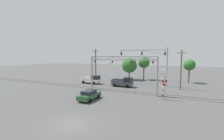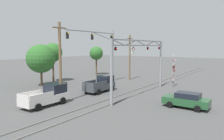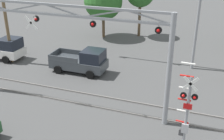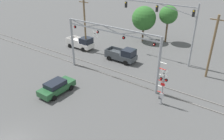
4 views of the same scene
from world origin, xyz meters
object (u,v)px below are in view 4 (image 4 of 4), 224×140
Objects in this scene: pickup_truck_lead at (123,55)px; background_tree_far_left_verge at (144,18)px; pickup_truck_following at (82,43)px; sedan_waiting at (57,87)px; utility_pole_right at (212,47)px; crossing_signal_mast at (162,88)px; traffic_signal_span at (176,22)px; utility_pole_left at (85,25)px; crossing_gantry at (110,45)px; background_tree_beyond_span at (168,15)px.

background_tree_far_left_verge is (-1.91, 9.88, 3.21)m from pickup_truck_lead.
pickup_truck_following reaches higher than sedan_waiting.
utility_pole_right is at bearing -29.67° from background_tree_far_left_verge.
crossing_signal_mast is 19.11m from pickup_truck_following.
crossing_signal_mast is 0.97× the size of pickup_truck_following.
traffic_signal_span reaches higher than utility_pole_left.
crossing_gantry is 2.80× the size of pickup_truck_lead.
background_tree_beyond_span is (9.01, 11.78, 0.58)m from utility_pole_left.
background_tree_beyond_span is (10.45, 11.33, 4.01)m from pickup_truck_following.
pickup_truck_lead is 12.17m from utility_pole_right.
background_tree_beyond_span is at bearing 118.34° from traffic_signal_span.
traffic_signal_span reaches higher than sedan_waiting.
utility_pole_left reaches higher than utility_pole_right.
pickup_truck_following is 20.43m from utility_pole_right.
crossing_signal_mast is at bearing -22.16° from utility_pole_left.
pickup_truck_lead is 1.08× the size of sedan_waiting.
background_tree_beyond_span is (3.31, 23.35, 4.20)m from sedan_waiting.
pickup_truck_following is (-14.61, -3.60, -5.10)m from traffic_signal_span.
utility_pole_right is at bearing 75.24° from crossing_signal_mast.
background_tree_beyond_span is at bearing 47.32° from pickup_truck_following.
utility_pole_right is (11.53, 2.23, 3.21)m from pickup_truck_lead.
pickup_truck_lead is at bearing 143.69° from crossing_signal_mast.
background_tree_far_left_verge is at bearing 150.33° from utility_pole_right.
background_tree_far_left_verge is (-11.07, 16.62, 2.23)m from crossing_signal_mast.
pickup_truck_following is at bearing 177.63° from pickup_truck_lead.
utility_pole_left is at bearing -172.87° from utility_pole_right.
crossing_signal_mast is 1.10× the size of sedan_waiting.
background_tree_beyond_span is 4.28m from background_tree_far_left_verge.
crossing_gantry reaches higher than pickup_truck_following.
utility_pole_left is 11.27m from background_tree_far_left_verge.
traffic_signal_span is 2.33× the size of pickup_truck_following.
sedan_waiting is 0.68× the size of background_tree_far_left_verge.
crossing_signal_mast is at bearing -104.76° from utility_pole_right.
utility_pole_right is at bearing 10.96° from pickup_truck_lead.
crossing_gantry is at bearing -74.43° from pickup_truck_lead.
pickup_truck_lead is at bearing 83.03° from sedan_waiting.
utility_pole_right is (2.36, 8.97, 2.22)m from crossing_signal_mast.
utility_pole_left is at bearing -127.40° from background_tree_beyond_span.
pickup_truck_following is at bearing -166.15° from traffic_signal_span.
utility_pole_right is at bearing -44.44° from background_tree_beyond_span.
sedan_waiting is at bearing -96.97° from pickup_truck_lead.
sedan_waiting is at bearing -98.08° from background_tree_beyond_span.
background_tree_beyond_span reaches higher than background_tree_far_left_verge.
sedan_waiting is 23.96m from background_tree_beyond_span.
crossing_signal_mast is 9.53m from utility_pole_right.
background_tree_beyond_span is (-7.28, 18.42, 3.03)m from crossing_signal_mast.
pickup_truck_following is 0.58× the size of utility_pole_left.
crossing_signal_mast reaches higher than sedan_waiting.
pickup_truck_lead is at bearing -79.07° from background_tree_far_left_verge.
crossing_signal_mast is 11.41m from pickup_truck_lead.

